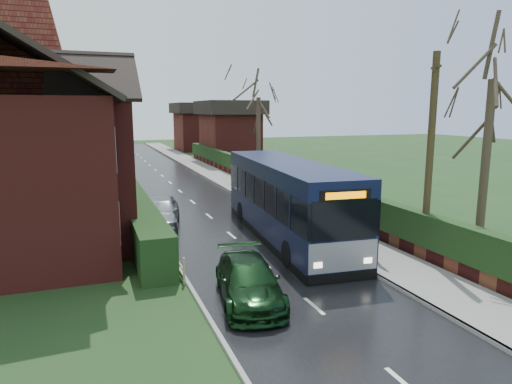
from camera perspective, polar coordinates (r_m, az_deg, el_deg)
name	(u,v)px	position (r m, az deg, el deg)	size (l,w,h in m)	color
ground	(246,248)	(18.78, -1.26, -7.04)	(140.00, 140.00, 0.00)	#28411B
road	(193,202)	(28.13, -7.92, -1.26)	(6.00, 100.00, 0.02)	black
pavement	(258,197)	(29.30, 0.22, -0.58)	(2.50, 100.00, 0.14)	slate
kerb_right	(240,198)	(28.91, -2.01, -0.74)	(0.12, 100.00, 0.14)	gray
kerb_left	(142,205)	(27.66, -14.10, -1.59)	(0.12, 100.00, 0.10)	gray
front_hedge	(135,211)	(22.55, -14.92, -2.33)	(1.20, 16.00, 1.60)	#1A3213
picket_fence	(151,217)	(22.70, -12.99, -3.07)	(0.10, 16.00, 0.90)	tan
right_wall_hedge	(280,181)	(29.71, 3.02, 1.41)	(0.60, 50.00, 1.80)	maroon
brick_house	(14,139)	(21.96, -28.01, 5.92)	(9.30, 14.60, 10.30)	maroon
bus	(287,201)	(19.83, 3.91, -1.12)	(3.46, 11.30, 3.38)	black
car_silver	(160,212)	(22.19, -11.96, -2.50)	(1.81, 4.49, 1.53)	#A1A1A6
car_green	(249,281)	(13.68, -0.92, -11.04)	(1.71, 4.21, 1.22)	black
car_distant	(123,148)	(61.64, -16.23, 5.30)	(1.45, 4.16, 1.37)	black
bus_stop_sign	(374,208)	(17.44, 14.56, -1.91)	(0.09, 0.46, 3.04)	slate
telegraph_pole	(430,158)	(17.73, 20.90, 3.96)	(0.49, 0.92, 7.59)	#302715
tree_right_near	(494,66)	(19.10, 27.62, 13.75)	(4.42, 4.42, 9.53)	#382E21
tree_right_far	(258,92)	(38.01, 0.31, 12.42)	(4.86, 4.86, 9.39)	#3B2C23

